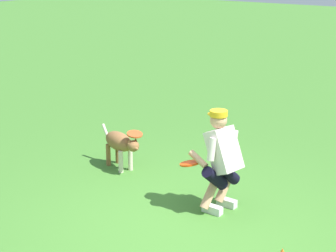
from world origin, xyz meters
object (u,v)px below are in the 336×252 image
object	(u,v)px
frisbee_held	(190,163)
frisbee_flying	(135,134)
dog	(120,144)
person	(221,158)

from	to	relation	value
frisbee_held	frisbee_flying	bearing A→B (deg)	-18.86
frisbee_flying	frisbee_held	size ratio (longest dim) A/B	0.87
dog	frisbee_flying	xyz separation A→B (m)	(-0.33, 0.05, 0.23)
person	dog	size ratio (longest dim) A/B	1.29
frisbee_flying	frisbee_held	xyz separation A→B (m)	(-1.27, 0.44, -0.02)
frisbee_held	person	bearing A→B (deg)	-150.39
frisbee_flying	frisbee_held	distance (m)	1.35
dog	frisbee_flying	distance (m)	0.40
frisbee_flying	dog	bearing A→B (deg)	-8.88
dog	frisbee_flying	bearing A→B (deg)	7.92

